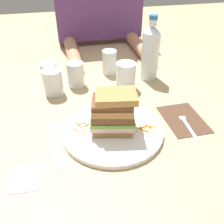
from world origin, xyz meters
name	(u,v)px	position (x,y,z in m)	size (l,w,h in m)	color
ground_plane	(112,132)	(0.00, 0.00, 0.00)	(3.00, 3.00, 0.00)	tan
main_plate	(114,131)	(0.00, 0.00, 0.01)	(0.30, 0.30, 0.01)	white
sandwich	(115,113)	(0.01, 0.00, 0.07)	(0.14, 0.12, 0.12)	#A87A42
carrot_shred_0	(88,125)	(-0.07, 0.03, 0.02)	(0.00, 0.00, 0.02)	orange
carrot_shred_1	(76,130)	(-0.11, 0.01, 0.02)	(0.00, 0.00, 0.03)	orange
carrot_shred_2	(79,125)	(-0.10, 0.04, 0.02)	(0.00, 0.00, 0.03)	orange
carrot_shred_3	(82,124)	(-0.09, 0.04, 0.02)	(0.00, 0.00, 0.03)	orange
carrot_shred_4	(84,130)	(-0.08, 0.01, 0.02)	(0.00, 0.00, 0.03)	orange
carrot_shred_5	(146,125)	(0.10, -0.01, 0.02)	(0.00, 0.00, 0.03)	orange
carrot_shred_6	(148,131)	(0.10, -0.04, 0.02)	(0.00, 0.00, 0.03)	orange
carrot_shred_7	(151,129)	(0.11, -0.03, 0.02)	(0.00, 0.00, 0.02)	orange
carrot_shred_8	(143,132)	(0.08, -0.04, 0.02)	(0.00, 0.00, 0.02)	orange
carrot_shred_9	(153,126)	(0.12, -0.02, 0.02)	(0.00, 0.00, 0.02)	orange
carrot_shred_10	(143,127)	(0.09, -0.02, 0.02)	(0.00, 0.00, 0.03)	orange
carrot_shred_11	(148,126)	(0.10, -0.02, 0.02)	(0.00, 0.00, 0.02)	orange
carrot_shred_12	(141,126)	(0.09, -0.01, 0.02)	(0.00, 0.00, 0.02)	orange
carrot_shred_13	(143,130)	(0.09, -0.03, 0.02)	(0.00, 0.00, 0.03)	orange
napkin_dark	(183,119)	(0.23, 0.01, 0.00)	(0.12, 0.17, 0.00)	#4C3323
fork	(186,123)	(0.23, -0.01, 0.00)	(0.02, 0.17, 0.00)	silver
knife	(56,145)	(-0.17, -0.02, 0.00)	(0.03, 0.20, 0.00)	silver
juice_glass	(126,77)	(0.11, 0.25, 0.04)	(0.07, 0.07, 0.10)	white
water_bottle	(150,52)	(0.22, 0.31, 0.11)	(0.07, 0.07, 0.25)	silver
empty_tumbler_0	(109,62)	(0.08, 0.39, 0.05)	(0.06, 0.06, 0.10)	silver
empty_tumbler_1	(76,74)	(-0.07, 0.31, 0.05)	(0.06, 0.06, 0.09)	silver
empty_tumbler_2	(49,72)	(-0.17, 0.37, 0.04)	(0.07, 0.07, 0.08)	silver
empty_tumbler_3	(53,82)	(-0.16, 0.26, 0.05)	(0.07, 0.07, 0.09)	silver
napkin_pink	(26,178)	(-0.24, -0.12, 0.00)	(0.07, 0.08, 0.00)	pink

